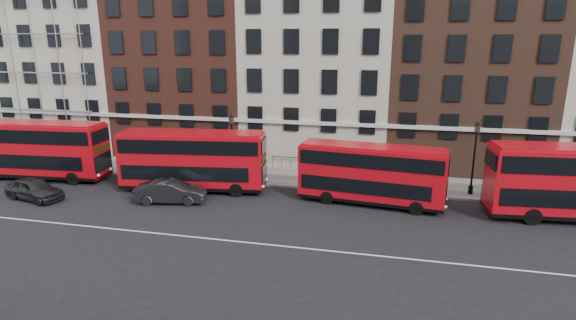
% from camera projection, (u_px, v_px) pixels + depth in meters
% --- Properties ---
extents(ground, '(120.00, 120.00, 0.00)m').
position_uv_depth(ground, '(271.00, 230.00, 26.80)').
color(ground, black).
rests_on(ground, ground).
extents(pavement, '(80.00, 5.00, 0.15)m').
position_uv_depth(pavement, '(304.00, 178.00, 36.67)').
color(pavement, slate).
rests_on(pavement, ground).
extents(kerb, '(80.00, 0.30, 0.16)m').
position_uv_depth(kerb, '(298.00, 187.00, 34.31)').
color(kerb, gray).
rests_on(kerb, ground).
extents(road_centre_line, '(70.00, 0.12, 0.01)m').
position_uv_depth(road_centre_line, '(261.00, 244.00, 24.91)').
color(road_centre_line, white).
rests_on(road_centre_line, ground).
extents(building_terrace, '(64.00, 11.95, 22.00)m').
position_uv_depth(building_terrace, '(317.00, 48.00, 41.05)').
color(building_terrace, '#B7B19E').
rests_on(building_terrace, ground).
extents(bus_a, '(11.27, 3.50, 4.66)m').
position_uv_depth(bus_a, '(38.00, 149.00, 36.09)').
color(bus_a, '#BA0914').
rests_on(bus_a, ground).
extents(bus_b, '(10.92, 3.94, 4.49)m').
position_uv_depth(bus_b, '(192.00, 159.00, 33.22)').
color(bus_b, '#BA0914').
rests_on(bus_b, ground).
extents(bus_c, '(10.01, 3.48, 4.12)m').
position_uv_depth(bus_c, '(371.00, 173.00, 30.47)').
color(bus_c, '#BA0914').
rests_on(bus_c, ground).
extents(car_rear, '(4.85, 2.79, 1.55)m').
position_uv_depth(car_rear, '(34.00, 189.00, 31.71)').
color(car_rear, '#242427').
rests_on(car_rear, ground).
extents(car_front, '(5.04, 2.62, 1.58)m').
position_uv_depth(car_front, '(171.00, 191.00, 31.11)').
color(car_front, black).
rests_on(car_front, ground).
extents(lamp_post_left, '(0.44, 0.44, 5.33)m').
position_uv_depth(lamp_post_left, '(232.00, 144.00, 35.04)').
color(lamp_post_left, black).
rests_on(lamp_post_left, pavement).
extents(lamp_post_right, '(0.44, 0.44, 5.33)m').
position_uv_depth(lamp_post_right, '(474.00, 155.00, 31.82)').
color(lamp_post_right, black).
rests_on(lamp_post_right, pavement).
extents(iron_railings, '(6.60, 0.06, 1.00)m').
position_uv_depth(iron_railings, '(309.00, 164.00, 38.59)').
color(iron_railings, black).
rests_on(iron_railings, pavement).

